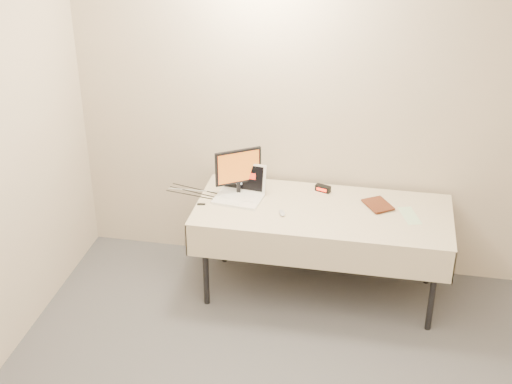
% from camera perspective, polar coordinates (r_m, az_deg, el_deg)
% --- Properties ---
extents(back_wall, '(4.00, 0.10, 2.70)m').
position_cam_1_polar(back_wall, '(5.36, 6.20, 6.67)').
color(back_wall, beige).
rests_on(back_wall, ground).
extents(table, '(1.86, 0.81, 0.74)m').
position_cam_1_polar(table, '(5.24, 5.36, -1.98)').
color(table, black).
rests_on(table, ground).
extents(laptop, '(0.38, 0.33, 0.24)m').
position_cam_1_polar(laptop, '(5.33, -1.25, 0.17)').
color(laptop, white).
rests_on(laptop, table).
extents(monitor, '(0.31, 0.21, 0.37)m').
position_cam_1_polar(monitor, '(5.30, -1.43, 1.87)').
color(monitor, black).
rests_on(monitor, table).
extents(book, '(0.15, 0.10, 0.22)m').
position_cam_1_polar(book, '(5.22, 9.04, -0.24)').
color(book, maroon).
rests_on(book, table).
extents(alarm_clock, '(0.12, 0.08, 0.05)m').
position_cam_1_polar(alarm_clock, '(5.45, 5.38, 0.29)').
color(alarm_clock, black).
rests_on(alarm_clock, table).
extents(clicker, '(0.07, 0.10, 0.02)m').
position_cam_1_polar(clicker, '(5.12, 2.09, -1.68)').
color(clicker, '#B6B6B8').
rests_on(clicker, table).
extents(paper_form, '(0.18, 0.28, 0.00)m').
position_cam_1_polar(paper_form, '(5.23, 12.19, -1.86)').
color(paper_form, '#B7DEB0').
rests_on(paper_form, table).
extents(usb_dongle, '(0.06, 0.03, 0.01)m').
position_cam_1_polar(usb_dongle, '(5.26, -4.40, -0.98)').
color(usb_dongle, black).
rests_on(usb_dongle, table).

